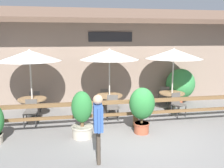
# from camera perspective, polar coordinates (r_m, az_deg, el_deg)

# --- Properties ---
(ground_plane) EXTENTS (60.00, 60.00, 0.00)m
(ground_plane) POSITION_cam_1_polar(r_m,az_deg,el_deg) (7.67, 7.52, -12.37)
(ground_plane) COLOR slate
(building_facade) EXTENTS (14.28, 1.49, 4.23)m
(building_facade) POSITION_cam_1_polar(r_m,az_deg,el_deg) (11.06, 1.21, 6.39)
(building_facade) COLOR gray
(building_facade) RESTS_ON ground
(patio_railing) EXTENTS (10.40, 0.14, 0.95)m
(patio_railing) POSITION_cam_1_polar(r_m,az_deg,el_deg) (8.38, 5.42, -5.26)
(patio_railing) COLOR brown
(patio_railing) RESTS_ON ground
(patio_umbrella_near) EXTENTS (2.26, 2.26, 2.57)m
(patio_umbrella_near) POSITION_cam_1_polar(r_m,az_deg,el_deg) (9.50, -18.34, 6.17)
(patio_umbrella_near) COLOR #B7B2A8
(patio_umbrella_near) RESTS_ON ground
(dining_table_near) EXTENTS (1.03, 1.03, 0.74)m
(dining_table_near) POSITION_cam_1_polar(r_m,az_deg,el_deg) (9.78, -17.75, -4.01)
(dining_table_near) COLOR olive
(dining_table_near) RESTS_ON ground
(chair_near_streetside) EXTENTS (0.46, 0.46, 0.88)m
(chair_near_streetside) POSITION_cam_1_polar(r_m,az_deg,el_deg) (9.04, -18.06, -5.88)
(chair_near_streetside) COLOR #514C47
(chair_near_streetside) RESTS_ON ground
(chair_near_wallside) EXTENTS (0.44, 0.44, 0.88)m
(chair_near_wallside) POSITION_cam_1_polar(r_m,az_deg,el_deg) (10.57, -17.15, -3.46)
(chair_near_wallside) COLOR #514C47
(chair_near_wallside) RESTS_ON ground
(patio_umbrella_middle) EXTENTS (2.26, 2.26, 2.57)m
(patio_umbrella_middle) POSITION_cam_1_polar(r_m,az_deg,el_deg) (9.61, -0.60, 6.75)
(patio_umbrella_middle) COLOR #B7B2A8
(patio_umbrella_middle) RESTS_ON ground
(dining_table_middle) EXTENTS (1.03, 1.03, 0.74)m
(dining_table_middle) POSITION_cam_1_polar(r_m,az_deg,el_deg) (9.88, -0.58, -3.34)
(dining_table_middle) COLOR olive
(dining_table_middle) RESTS_ON ground
(chair_middle_streetside) EXTENTS (0.47, 0.47, 0.88)m
(chair_middle_streetside) POSITION_cam_1_polar(r_m,az_deg,el_deg) (9.22, 0.16, -5.01)
(chair_middle_streetside) COLOR #514C47
(chair_middle_streetside) RESTS_ON ground
(chair_middle_wallside) EXTENTS (0.46, 0.46, 0.88)m
(chair_middle_wallside) POSITION_cam_1_polar(r_m,az_deg,el_deg) (10.58, -1.61, -2.96)
(chair_middle_wallside) COLOR #514C47
(chair_middle_wallside) RESTS_ON ground
(patio_umbrella_far) EXTENTS (2.26, 2.26, 2.57)m
(patio_umbrella_far) POSITION_cam_1_polar(r_m,az_deg,el_deg) (10.32, 13.93, 6.71)
(patio_umbrella_far) COLOR #B7B2A8
(patio_umbrella_far) RESTS_ON ground
(dining_table_far) EXTENTS (1.03, 1.03, 0.74)m
(dining_table_far) POSITION_cam_1_polar(r_m,az_deg,el_deg) (10.58, 13.51, -2.70)
(dining_table_far) COLOR olive
(dining_table_far) RESTS_ON ground
(chair_far_streetside) EXTENTS (0.51, 0.51, 0.88)m
(chair_far_streetside) POSITION_cam_1_polar(r_m,az_deg,el_deg) (9.92, 14.77, -4.25)
(chair_far_streetside) COLOR #514C47
(chair_far_streetside) RESTS_ON ground
(chair_far_wallside) EXTENTS (0.48, 0.48, 0.88)m
(chair_far_wallside) POSITION_cam_1_polar(r_m,az_deg,el_deg) (11.24, 11.78, -2.38)
(chair_far_wallside) COLOR #514C47
(chair_far_wallside) RESTS_ON ground
(potted_plant_small_flowering) EXTENTS (0.65, 0.65, 1.43)m
(potted_plant_small_flowering) POSITION_cam_1_polar(r_m,az_deg,el_deg) (7.54, -6.89, -6.91)
(potted_plant_small_flowering) COLOR #B7AD99
(potted_plant_small_flowering) RESTS_ON ground
(potted_plant_tall_tropical) EXTENTS (0.80, 0.72, 1.46)m
(potted_plant_tall_tropical) POSITION_cam_1_polar(r_m,az_deg,el_deg) (7.84, 6.87, -5.13)
(potted_plant_tall_tropical) COLOR #9E4C33
(potted_plant_tall_tropical) RESTS_ON ground
(potted_plant_corner_fern) EXTENTS (1.30, 1.17, 1.61)m
(potted_plant_corner_fern) POSITION_cam_1_polar(r_m,az_deg,el_deg) (11.60, 15.37, -0.00)
(potted_plant_corner_fern) COLOR #9E4C33
(potted_plant_corner_fern) RESTS_ON ground
(pedestrian) EXTENTS (0.23, 0.59, 1.69)m
(pedestrian) POSITION_cam_1_polar(r_m,az_deg,el_deg) (5.89, -3.20, -8.19)
(pedestrian) COLOR #42382D
(pedestrian) RESTS_ON ground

